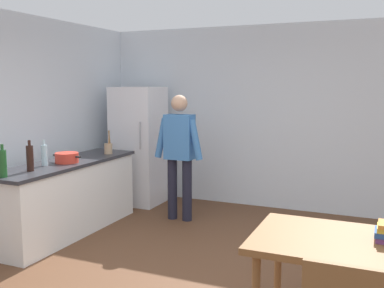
{
  "coord_description": "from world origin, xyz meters",
  "views": [
    {
      "loc": [
        1.55,
        -3.49,
        1.84
      ],
      "look_at": [
        -0.55,
        1.34,
        1.13
      ],
      "focal_mm": 41.48,
      "sensor_mm": 36.0,
      "label": 1
    }
  ],
  "objects_px": {
    "cooking_pot": "(67,158)",
    "utensil_jar": "(108,148)",
    "dining_table": "(353,252)",
    "bottle_water_clear": "(44,155)",
    "bottle_wine_dark": "(30,158)",
    "person": "(179,149)",
    "bottle_wine_green": "(3,163)",
    "refrigerator": "(139,146)"
  },
  "relations": [
    {
      "from": "person",
      "to": "utensil_jar",
      "type": "height_order",
      "value": "person"
    },
    {
      "from": "refrigerator",
      "to": "cooking_pot",
      "type": "bearing_deg",
      "value": -91.48
    },
    {
      "from": "person",
      "to": "bottle_wine_dark",
      "type": "bearing_deg",
      "value": -121.14
    },
    {
      "from": "bottle_wine_dark",
      "to": "refrigerator",
      "type": "bearing_deg",
      "value": 88.4
    },
    {
      "from": "utensil_jar",
      "to": "bottle_wine_dark",
      "type": "relative_size",
      "value": 0.94
    },
    {
      "from": "bottle_water_clear",
      "to": "refrigerator",
      "type": "bearing_deg",
      "value": 85.44
    },
    {
      "from": "refrigerator",
      "to": "bottle_wine_green",
      "type": "relative_size",
      "value": 5.29
    },
    {
      "from": "dining_table",
      "to": "bottle_water_clear",
      "type": "bearing_deg",
      "value": 167.05
    },
    {
      "from": "refrigerator",
      "to": "bottle_wine_green",
      "type": "distance_m",
      "value": 2.6
    },
    {
      "from": "bottle_wine_green",
      "to": "bottle_water_clear",
      "type": "relative_size",
      "value": 1.13
    },
    {
      "from": "utensil_jar",
      "to": "bottle_wine_dark",
      "type": "distance_m",
      "value": 1.36
    },
    {
      "from": "refrigerator",
      "to": "bottle_water_clear",
      "type": "distance_m",
      "value": 1.92
    },
    {
      "from": "dining_table",
      "to": "bottle_wine_dark",
      "type": "bearing_deg",
      "value": 172.02
    },
    {
      "from": "refrigerator",
      "to": "person",
      "type": "height_order",
      "value": "refrigerator"
    },
    {
      "from": "utensil_jar",
      "to": "bottle_water_clear",
      "type": "height_order",
      "value": "utensil_jar"
    },
    {
      "from": "bottle_wine_green",
      "to": "bottle_wine_dark",
      "type": "bearing_deg",
      "value": 87.79
    },
    {
      "from": "utensil_jar",
      "to": "bottle_water_clear",
      "type": "xyz_separation_m",
      "value": [
        -0.18,
        -1.03,
        0.05
      ]
    },
    {
      "from": "utensil_jar",
      "to": "bottle_wine_dark",
      "type": "height_order",
      "value": "bottle_wine_dark"
    },
    {
      "from": "refrigerator",
      "to": "bottle_wine_green",
      "type": "height_order",
      "value": "refrigerator"
    },
    {
      "from": "person",
      "to": "dining_table",
      "type": "bearing_deg",
      "value": -42.41
    },
    {
      "from": "cooking_pot",
      "to": "utensil_jar",
      "type": "bearing_deg",
      "value": 84.44
    },
    {
      "from": "cooking_pot",
      "to": "bottle_wine_green",
      "type": "height_order",
      "value": "bottle_wine_green"
    },
    {
      "from": "dining_table",
      "to": "cooking_pot",
      "type": "relative_size",
      "value": 3.5
    },
    {
      "from": "refrigerator",
      "to": "bottle_wine_dark",
      "type": "relative_size",
      "value": 5.29
    },
    {
      "from": "cooking_pot",
      "to": "bottle_wine_dark",
      "type": "relative_size",
      "value": 1.18
    },
    {
      "from": "person",
      "to": "bottle_wine_green",
      "type": "distance_m",
      "value": 2.28
    },
    {
      "from": "bottle_wine_dark",
      "to": "bottle_water_clear",
      "type": "distance_m",
      "value": 0.34
    },
    {
      "from": "bottle_water_clear",
      "to": "dining_table",
      "type": "bearing_deg",
      "value": -12.95
    },
    {
      "from": "bottle_wine_dark",
      "to": "bottle_wine_green",
      "type": "relative_size",
      "value": 1.0
    },
    {
      "from": "person",
      "to": "bottle_wine_green",
      "type": "height_order",
      "value": "person"
    },
    {
      "from": "dining_table",
      "to": "bottle_wine_dark",
      "type": "height_order",
      "value": "bottle_wine_dark"
    },
    {
      "from": "cooking_pot",
      "to": "refrigerator",
      "type": "bearing_deg",
      "value": 88.52
    },
    {
      "from": "dining_table",
      "to": "bottle_water_clear",
      "type": "relative_size",
      "value": 4.67
    },
    {
      "from": "bottle_wine_green",
      "to": "refrigerator",
      "type": "bearing_deg",
      "value": 88.32
    },
    {
      "from": "refrigerator",
      "to": "dining_table",
      "type": "xyz_separation_m",
      "value": [
        3.3,
        -2.7,
        -0.23
      ]
    },
    {
      "from": "refrigerator",
      "to": "cooking_pot",
      "type": "relative_size",
      "value": 4.5
    },
    {
      "from": "utensil_jar",
      "to": "bottle_wine_green",
      "type": "relative_size",
      "value": 0.94
    },
    {
      "from": "utensil_jar",
      "to": "refrigerator",
      "type": "bearing_deg",
      "value": 92.14
    },
    {
      "from": "dining_table",
      "to": "cooking_pot",
      "type": "xyz_separation_m",
      "value": [
        -3.34,
        1.06,
        0.29
      ]
    },
    {
      "from": "cooking_pot",
      "to": "utensil_jar",
      "type": "height_order",
      "value": "utensil_jar"
    },
    {
      "from": "bottle_wine_dark",
      "to": "bottle_wine_green",
      "type": "height_order",
      "value": "same"
    },
    {
      "from": "refrigerator",
      "to": "dining_table",
      "type": "distance_m",
      "value": 4.27
    }
  ]
}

